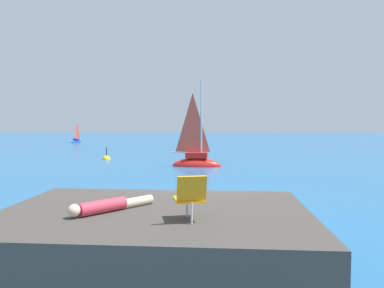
% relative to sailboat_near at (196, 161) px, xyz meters
% --- Properties ---
extents(ground_plane, '(160.00, 160.00, 0.00)m').
position_rel_sailboat_near_xyz_m(ground_plane, '(0.27, -10.43, -0.30)').
color(ground_plane, '#236093').
extents(shore_ledge, '(5.95, 4.21, 0.94)m').
position_rel_sailboat_near_xyz_m(shore_ledge, '(-0.45, -14.28, 0.17)').
color(shore_ledge, '#423D38').
rests_on(shore_ledge, ground).
extents(boulder_seaward, '(1.14, 1.13, 0.66)m').
position_rel_sailboat_near_xyz_m(boulder_seaward, '(0.14, -12.46, -0.30)').
color(boulder_seaward, '#3E3738').
rests_on(boulder_seaward, ground).
extents(boulder_inland, '(1.55, 1.45, 0.81)m').
position_rel_sailboat_near_xyz_m(boulder_inland, '(-0.04, -12.24, -0.30)').
color(boulder_inland, '#453E36').
rests_on(boulder_inland, ground).
extents(sailboat_near, '(3.03, 1.24, 5.53)m').
position_rel_sailboat_near_xyz_m(sailboat_near, '(0.00, 0.00, 0.00)').
color(sailboat_near, red).
rests_on(sailboat_near, ground).
extents(sailboat_far, '(1.17, 1.94, 3.50)m').
position_rel_sailboat_near_xyz_m(sailboat_far, '(-15.88, 24.08, -0.11)').
color(sailboat_far, '#193D99').
rests_on(sailboat_far, ground).
extents(person_sunbather, '(1.32, 1.36, 0.25)m').
position_rel_sailboat_near_xyz_m(person_sunbather, '(-1.27, -14.46, 0.76)').
color(person_sunbather, '#DB384C').
rests_on(person_sunbather, shore_ledge).
extents(beach_chair, '(0.59, 0.68, 0.80)m').
position_rel_sailboat_near_xyz_m(beach_chair, '(0.26, -15.09, 1.08)').
color(beach_chair, orange).
rests_on(beach_chair, shore_ledge).
extents(marker_buoy, '(0.56, 0.56, 1.13)m').
position_rel_sailboat_near_xyz_m(marker_buoy, '(-6.36, 3.70, -0.29)').
color(marker_buoy, yellow).
rests_on(marker_buoy, ground).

